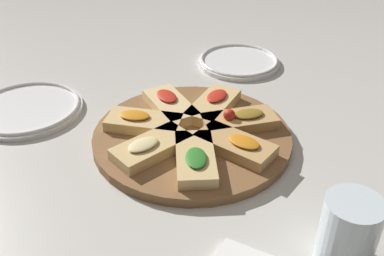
{
  "coord_description": "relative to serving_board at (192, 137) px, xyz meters",
  "views": [
    {
      "loc": [
        -0.56,
        -0.41,
        0.48
      ],
      "look_at": [
        0.0,
        0.0,
        0.03
      ],
      "focal_mm": 42.0,
      "sensor_mm": 36.0,
      "label": 1
    }
  ],
  "objects": [
    {
      "name": "focaccia_slice_1",
      "position": [
        -0.0,
        -0.09,
        0.02
      ],
      "size": [
        0.07,
        0.14,
        0.03
      ],
      "color": "tan",
      "rests_on": "serving_board"
    },
    {
      "name": "focaccia_slice_5",
      "position": [
        -0.04,
        0.09,
        0.02
      ],
      "size": [
        0.12,
        0.15,
        0.03
      ],
      "color": "#DBB775",
      "rests_on": "serving_board"
    },
    {
      "name": "serving_board",
      "position": [
        0.0,
        0.0,
        0.0
      ],
      "size": [
        0.37,
        0.37,
        0.02
      ],
      "primitive_type": "cylinder",
      "color": "brown",
      "rests_on": "ground_plane"
    },
    {
      "name": "focaccia_slice_2",
      "position": [
        0.07,
        -0.06,
        0.02
      ],
      "size": [
        0.15,
        0.14,
        0.04
      ],
      "color": "tan",
      "rests_on": "serving_board"
    },
    {
      "name": "ground_plane",
      "position": [
        0.0,
        0.0,
        -0.01
      ],
      "size": [
        3.0,
        3.0,
        0.0
      ],
      "primitive_type": "plane",
      "color": "beige"
    },
    {
      "name": "water_glass",
      "position": [
        -0.11,
        -0.33,
        0.04
      ],
      "size": [
        0.08,
        0.08,
        0.1
      ],
      "primitive_type": "cylinder",
      "color": "silver",
      "rests_on": "ground_plane"
    },
    {
      "name": "focaccia_slice_3",
      "position": [
        0.09,
        0.01,
        0.02
      ],
      "size": [
        0.15,
        0.09,
        0.03
      ],
      "color": "#DBB775",
      "rests_on": "serving_board"
    },
    {
      "name": "focaccia_slice_4",
      "position": [
        0.04,
        0.08,
        0.02
      ],
      "size": [
        0.12,
        0.15,
        0.03
      ],
      "color": "#E5C689",
      "rests_on": "serving_board"
    },
    {
      "name": "focaccia_slice_0",
      "position": [
        -0.07,
        -0.06,
        0.02
      ],
      "size": [
        0.15,
        0.14,
        0.03
      ],
      "color": "#DBB775",
      "rests_on": "serving_board"
    },
    {
      "name": "focaccia_slice_6",
      "position": [
        -0.09,
        0.02,
        0.02
      ],
      "size": [
        0.15,
        0.09,
        0.03
      ],
      "color": "#DBB775",
      "rests_on": "serving_board"
    },
    {
      "name": "plate_right",
      "position": [
        0.35,
        0.1,
        -0.0
      ],
      "size": [
        0.2,
        0.2,
        0.02
      ],
      "color": "white",
      "rests_on": "ground_plane"
    },
    {
      "name": "plate_left",
      "position": [
        -0.12,
        0.34,
        -0.0
      ],
      "size": [
        0.23,
        0.23,
        0.02
      ],
      "color": "white",
      "rests_on": "ground_plane"
    }
  ]
}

